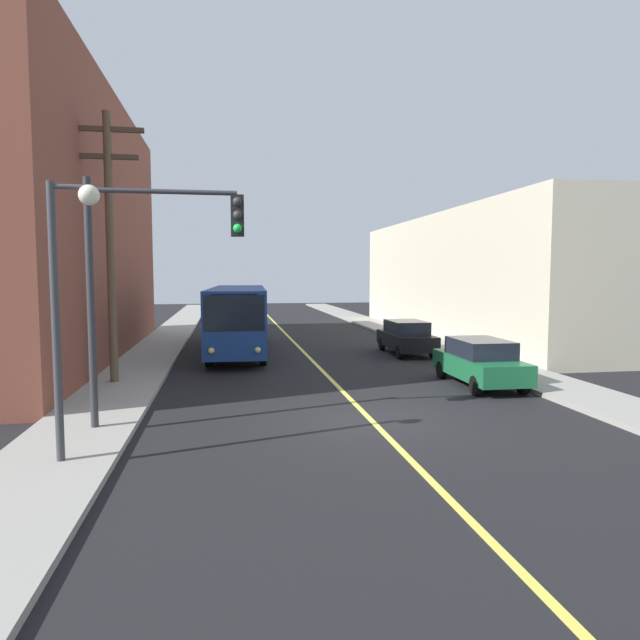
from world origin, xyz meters
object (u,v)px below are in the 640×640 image
at_px(street_lamp_left, 66,280).
at_px(fire_hydrant, 506,359).
at_px(parked_car_green, 480,361).
at_px(city_bus, 238,316).
at_px(parked_car_black, 406,337).
at_px(utility_pole_near, 110,234).
at_px(traffic_signal_left_corner, 156,256).

height_order(street_lamp_left, fire_hydrant, street_lamp_left).
distance_m(parked_car_green, street_lamp_left, 13.66).
xyz_separation_m(city_bus, street_lamp_left, (-3.64, -16.23, 1.92)).
bearing_deg(street_lamp_left, parked_car_black, 50.63).
bearing_deg(street_lamp_left, city_bus, 77.36).
xyz_separation_m(utility_pole_near, street_lamp_left, (0.79, -8.43, -1.47)).
relative_size(city_bus, parked_car_black, 2.77).
distance_m(city_bus, fire_hydrant, 12.90).
bearing_deg(fire_hydrant, parked_car_green, -136.82).
relative_size(parked_car_black, traffic_signal_left_corner, 0.74).
bearing_deg(city_bus, street_lamp_left, -102.64).
bearing_deg(traffic_signal_left_corner, street_lamp_left, -119.94).
relative_size(parked_car_black, street_lamp_left, 0.80).
height_order(traffic_signal_left_corner, fire_hydrant, traffic_signal_left_corner).
height_order(city_bus, traffic_signal_left_corner, traffic_signal_left_corner).
bearing_deg(street_lamp_left, traffic_signal_left_corner, 60.06).
bearing_deg(parked_car_green, parked_car_black, 90.60).
bearing_deg(parked_car_green, utility_pole_near, 170.74).
distance_m(utility_pole_near, street_lamp_left, 8.59).
bearing_deg(fire_hydrant, city_bus, 141.38).
distance_m(city_bus, street_lamp_left, 16.75).
xyz_separation_m(parked_car_green, fire_hydrant, (1.95, 1.83, -0.26)).
height_order(parked_car_green, parked_car_black, same).
xyz_separation_m(parked_car_black, fire_hydrant, (2.03, -5.98, -0.26)).
height_order(parked_car_green, street_lamp_left, street_lamp_left).
bearing_deg(city_bus, parked_car_green, -50.60).
relative_size(parked_car_black, fire_hydrant, 5.25).
relative_size(parked_car_green, fire_hydrant, 5.27).
xyz_separation_m(parked_car_black, traffic_signal_left_corner, (-10.23, -11.73, 3.46)).
distance_m(parked_car_black, street_lamp_left, 18.59).
bearing_deg(utility_pole_near, fire_hydrant, -0.84).
height_order(parked_car_black, fire_hydrant, parked_car_black).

